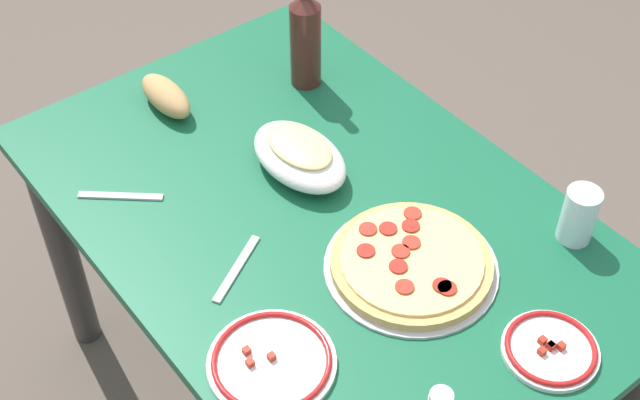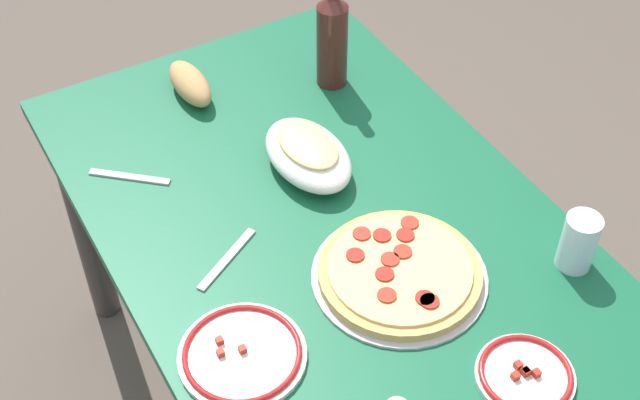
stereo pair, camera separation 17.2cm
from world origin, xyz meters
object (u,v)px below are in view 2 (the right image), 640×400
Objects in this scene: pepperoni_pizza at (400,273)px; water_glass at (579,242)px; side_plate_far at (525,375)px; wine_bottle at (332,37)px; baked_pasta_dish at (308,153)px; dining_table at (320,252)px; bread_loaf at (190,84)px; side_plate_near at (242,354)px.

water_glass is (-0.13, -0.30, 0.04)m from pepperoni_pizza.
wine_bottle is at bearing -8.64° from side_plate_far.
pepperoni_pizza is 1.34× the size of baked_pasta_dish.
dining_table is 0.26m from pepperoni_pizza.
pepperoni_pizza is 1.95× the size of side_plate_far.
bread_loaf is at bearing 69.19° from wine_bottle.
baked_pasta_dish is at bearing -0.12° from pepperoni_pizza.
side_plate_far is at bearing -168.68° from dining_table.
baked_pasta_dish is at bearing -18.78° from dining_table.
water_glass is (-0.47, -0.30, 0.02)m from baked_pasta_dish.
side_plate_near is at bearing 79.50° from water_glass.
pepperoni_pizza is at bearing 161.50° from wine_bottle.
water_glass is at bearing -171.19° from wine_bottle.
wine_bottle is (0.23, -0.19, 0.08)m from baked_pasta_dish.
side_plate_far is (-0.28, -0.06, -0.01)m from pepperoni_pizza.
dining_table is 3.90× the size of pepperoni_pizza.
dining_table is 0.39m from side_plate_near.
pepperoni_pizza is at bearing 179.88° from baked_pasta_dish.
side_plate_far reaches higher than dining_table.
dining_table is 0.48m from wine_bottle.
wine_bottle reaches higher than pepperoni_pizza.
baked_pasta_dish is 2.08× the size of water_glass.
water_glass reaches higher than pepperoni_pizza.
side_plate_near is (-0.23, 0.29, 0.13)m from dining_table.
water_glass reaches higher than side_plate_near.
side_plate_far is at bearing 171.36° from wine_bottle.
pepperoni_pizza is 0.29m from side_plate_far.
bread_loaf is (0.68, 0.11, 0.02)m from pepperoni_pizza.
dining_table is at bearing 11.32° from side_plate_far.
side_plate_near is at bearing 162.73° from bread_loaf.
wine_bottle is at bearing 8.81° from water_glass.
dining_table is at bearing 161.22° from baked_pasta_dish.
side_plate_near is 1.32× the size of side_plate_far.
dining_table is at bearing -50.57° from side_plate_near.
bread_loaf reaches higher than side_plate_near.
pepperoni_pizza is 0.69m from bread_loaf.
side_plate_far is (-0.50, -0.10, 0.13)m from dining_table.
water_glass is at bearing -136.00° from dining_table.
dining_table is 10.89× the size of water_glass.
dining_table is 5.76× the size of side_plate_near.
side_plate_near is at bearing 138.47° from wine_bottle.
side_plate_near is 1.30× the size of bread_loaf.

